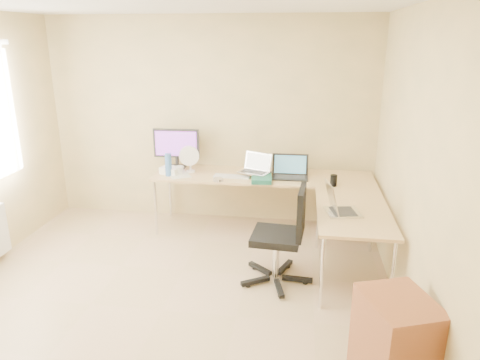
# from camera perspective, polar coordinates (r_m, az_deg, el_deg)

# --- Properties ---
(floor) EXTENTS (4.50, 4.50, 0.00)m
(floor) POSITION_cam_1_polar(r_m,az_deg,el_deg) (4.19, -9.99, -16.15)
(floor) COLOR tan
(floor) RESTS_ON ground
(wall_back) EXTENTS (4.50, 0.00, 4.50)m
(wall_back) POSITION_cam_1_polar(r_m,az_deg,el_deg) (5.75, -3.86, 7.52)
(wall_back) COLOR #E4C686
(wall_back) RESTS_ON ground
(wall_right) EXTENTS (0.00, 4.50, 4.50)m
(wall_right) POSITION_cam_1_polar(r_m,az_deg,el_deg) (3.57, 22.78, -0.30)
(wall_right) COLOR #E4C686
(wall_right) RESTS_ON ground
(desk_main) EXTENTS (2.65, 0.70, 0.73)m
(desk_main) POSITION_cam_1_polar(r_m,az_deg,el_deg) (5.52, 2.89, -3.01)
(desk_main) COLOR tan
(desk_main) RESTS_ON ground
(desk_return) EXTENTS (0.70, 1.30, 0.73)m
(desk_return) POSITION_cam_1_polar(r_m,az_deg,el_deg) (4.61, 13.99, -7.91)
(desk_return) COLOR tan
(desk_return) RESTS_ON ground
(monitor) EXTENTS (0.59, 0.20, 0.50)m
(monitor) POSITION_cam_1_polar(r_m,az_deg,el_deg) (5.72, -8.15, 4.08)
(monitor) COLOR #262525
(monitor) RESTS_ON desk_main
(book_stack) EXTENTS (0.26, 0.33, 0.05)m
(book_stack) POSITION_cam_1_polar(r_m,az_deg,el_deg) (5.19, 2.79, 0.20)
(book_stack) COLOR #175643
(book_stack) RESTS_ON desk_main
(laptop_center) EXTENTS (0.43, 0.38, 0.23)m
(laptop_center) POSITION_cam_1_polar(r_m,az_deg,el_deg) (5.28, 1.88, 2.12)
(laptop_center) COLOR #B6B6B7
(laptop_center) RESTS_ON desk_main
(laptop_black) EXTENTS (0.43, 0.32, 0.27)m
(laptop_black) POSITION_cam_1_polar(r_m,az_deg,el_deg) (5.28, 6.44, 1.67)
(laptop_black) COLOR black
(laptop_black) RESTS_ON desk_main
(keyboard) EXTENTS (0.44, 0.15, 0.02)m
(keyboard) POSITION_cam_1_polar(r_m,az_deg,el_deg) (5.31, -1.06, 0.47)
(keyboard) COLOR silver
(keyboard) RESTS_ON desk_main
(mouse) EXTENTS (0.09, 0.07, 0.03)m
(mouse) POSITION_cam_1_polar(r_m,az_deg,el_deg) (5.12, 3.67, -0.16)
(mouse) COLOR white
(mouse) RESTS_ON desk_main
(mug) EXTENTS (0.11, 0.11, 0.10)m
(mug) POSITION_cam_1_polar(r_m,az_deg,el_deg) (5.47, -7.75, 1.27)
(mug) COLOR white
(mug) RESTS_ON desk_main
(cd_stack) EXTENTS (0.16, 0.16, 0.03)m
(cd_stack) POSITION_cam_1_polar(r_m,az_deg,el_deg) (5.18, -2.82, 0.04)
(cd_stack) COLOR silver
(cd_stack) RESTS_ON desk_main
(water_bottle) EXTENTS (0.11, 0.11, 0.28)m
(water_bottle) POSITION_cam_1_polar(r_m,az_deg,el_deg) (5.40, -9.18, 1.96)
(water_bottle) COLOR #3A68AC
(water_bottle) RESTS_ON desk_main
(papers) EXTENTS (0.37, 0.40, 0.01)m
(papers) POSITION_cam_1_polar(r_m,az_deg,el_deg) (5.46, -7.87, 0.71)
(papers) COLOR beige
(papers) RESTS_ON desk_main
(white_box) EXTENTS (0.27, 0.23, 0.08)m
(white_box) POSITION_cam_1_polar(r_m,az_deg,el_deg) (5.50, -8.89, 1.22)
(white_box) COLOR white
(white_box) RESTS_ON desk_main
(desk_fan) EXTENTS (0.29, 0.29, 0.31)m
(desk_fan) POSITION_cam_1_polar(r_m,az_deg,el_deg) (5.51, -6.41, 2.56)
(desk_fan) COLOR white
(desk_fan) RESTS_ON desk_main
(black_cup) EXTENTS (0.08, 0.08, 0.13)m
(black_cup) POSITION_cam_1_polar(r_m,az_deg,el_deg) (5.09, 11.92, -0.06)
(black_cup) COLOR black
(black_cup) RESTS_ON desk_main
(laptop_return) EXTENTS (0.42, 0.36, 0.25)m
(laptop_return) POSITION_cam_1_polar(r_m,az_deg,el_deg) (4.31, 13.19, -2.63)
(laptop_return) COLOR silver
(laptop_return) RESTS_ON desk_return
(office_chair) EXTENTS (0.65, 0.65, 1.00)m
(office_chair) POSITION_cam_1_polar(r_m,az_deg,el_deg) (4.36, 4.69, -7.00)
(office_chair) COLOR black
(office_chair) RESTS_ON ground
(cabinet) EXTENTS (0.57, 0.63, 0.71)m
(cabinet) POSITION_cam_1_polar(r_m,az_deg,el_deg) (3.33, 19.29, -19.47)
(cabinet) COLOR brown
(cabinet) RESTS_ON ground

